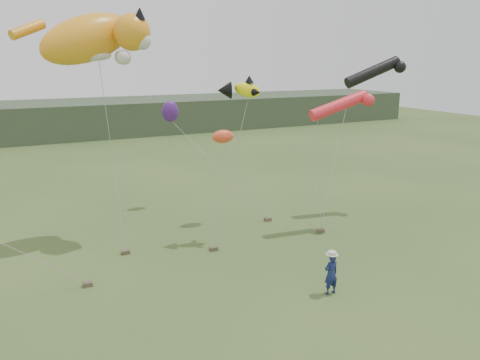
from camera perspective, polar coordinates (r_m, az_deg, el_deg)
name	(u,v)px	position (r m, az deg, el deg)	size (l,w,h in m)	color
ground	(279,283)	(19.88, 4.72, -12.39)	(120.00, 120.00, 0.00)	#385123
headland	(65,120)	(60.53, -20.52, 6.90)	(90.00, 13.00, 4.00)	#2D3D28
festival_attendant	(331,274)	(18.97, 11.03, -11.16)	(0.62, 0.41, 1.69)	navy
sandbag_anchors	(212,244)	(23.38, -3.49, -7.85)	(12.49, 3.94, 0.19)	brown
cat_kite	(97,38)	(23.94, -17.05, 16.23)	(6.17, 3.44, 3.39)	orange
fish_kite	(239,90)	(22.85, -0.12, 10.97)	(2.30, 1.49, 1.18)	#FFF810
tube_kites	(363,86)	(26.96, 14.76, 11.06)	(7.24, 3.20, 3.28)	black
misc_kites	(191,121)	(27.50, -6.02, 7.13)	(2.72, 4.96, 2.03)	#EB4A28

